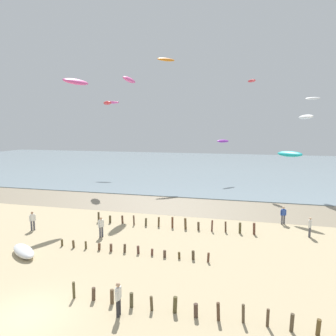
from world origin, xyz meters
TOP-DOWN VIEW (x-y plane):
  - ground_plane at (0.00, 0.00)m, footprint 160.00×160.00m
  - wet_sand_strip at (0.00, 23.49)m, footprint 120.00×8.60m
  - sea at (0.00, 62.79)m, footprint 160.00×70.00m
  - groyne_near at (9.72, 2.09)m, footprint 16.87×0.36m
  - groyne_mid at (2.27, 8.66)m, footprint 11.58×0.36m
  - groyne_far at (3.83, 15.25)m, footprint 14.87×0.35m
  - person_nearest_camera at (15.31, 15.80)m, footprint 0.31×0.55m
  - person_mid_beach at (4.36, 1.18)m, footprint 0.25×0.57m
  - person_by_waterline at (-8.35, 11.39)m, footprint 0.40×0.46m
  - person_left_flank at (13.47, 19.00)m, footprint 0.55×0.32m
  - person_right_flank at (-1.62, 11.34)m, footprint 0.37×0.50m
  - grounded_kite at (-5.27, 6.37)m, footprint 3.21×2.74m
  - kite_aloft_0 at (-4.37, 25.17)m, footprint 1.41×3.59m
  - kite_aloft_1 at (14.17, 22.75)m, footprint 2.86×2.64m
  - kite_aloft_2 at (9.98, 39.13)m, footprint 1.65×2.20m
  - kite_aloft_3 at (17.31, 35.04)m, footprint 2.28×3.77m
  - kite_aloft_4 at (5.70, 40.95)m, footprint 2.36×2.77m
  - kite_aloft_5 at (-4.63, 43.27)m, footprint 3.30×2.98m
  - kite_aloft_6 at (18.66, 38.82)m, footprint 2.19×1.31m
  - kite_aloft_7 at (-11.00, 32.94)m, footprint 2.82×3.50m
  - kite_aloft_8 at (-16.23, 46.22)m, footprint 2.81×1.06m
  - kite_aloft_9 at (-8.33, 19.55)m, footprint 2.31×3.60m

SIDE VIEW (x-z plane):
  - ground_plane at x=0.00m, z-range 0.00..0.00m
  - wet_sand_strip at x=0.00m, z-range 0.00..0.01m
  - sea at x=0.00m, z-range 0.00..0.10m
  - groyne_mid at x=2.27m, z-range -0.05..0.62m
  - grounded_kite at x=-5.27m, z-range 0.00..0.63m
  - groyne_near at x=9.72m, z-range -0.06..0.88m
  - groyne_far at x=3.83m, z-range -0.06..0.96m
  - person_nearest_camera at x=15.31m, z-range 0.06..1.77m
  - person_mid_beach at x=4.36m, z-range 0.06..1.77m
  - person_by_waterline at x=-8.35m, z-range 0.06..1.77m
  - person_left_flank at x=13.47m, z-range 0.06..1.77m
  - person_right_flank at x=-1.62m, z-range 0.06..1.77m
  - kite_aloft_1 at x=14.17m, z-range 6.03..6.81m
  - kite_aloft_4 at x=5.70m, z-range 6.55..7.23m
  - kite_aloft_3 at x=17.31m, z-range 10.14..10.95m
  - kite_aloft_7 at x=-11.00m, z-range 12.50..13.07m
  - kite_aloft_6 at x=18.66m, z-range 13.02..13.58m
  - kite_aloft_8 at x=-16.23m, z-range 13.60..14.24m
  - kite_aloft_9 at x=-8.33m, z-range 13.56..14.55m
  - kite_aloft_0 at x=-4.37m, z-range 14.39..15.40m
  - kite_aloft_2 at x=9.98m, z-range 15.87..16.38m
  - kite_aloft_5 at x=-4.63m, z-range 20.34..21.26m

